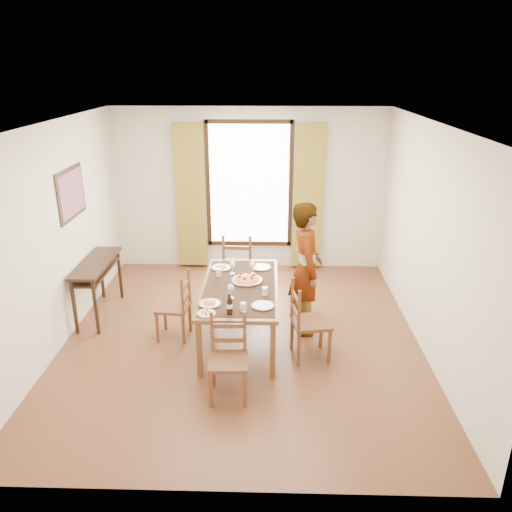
{
  "coord_description": "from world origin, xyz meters",
  "views": [
    {
      "loc": [
        0.34,
        -5.65,
        3.32
      ],
      "look_at": [
        0.17,
        0.36,
        1.0
      ],
      "focal_mm": 35.0,
      "sensor_mm": 36.0,
      "label": 1
    }
  ],
  "objects_px": {
    "console_table": "(96,269)",
    "pasta_platter": "(247,278)",
    "man": "(306,269)",
    "dining_table": "(240,290)"
  },
  "relations": [
    {
      "from": "console_table",
      "to": "pasta_platter",
      "type": "xyz_separation_m",
      "value": [
        2.09,
        -0.51,
        0.12
      ]
    },
    {
      "from": "console_table",
      "to": "man",
      "type": "relative_size",
      "value": 0.69
    },
    {
      "from": "console_table",
      "to": "pasta_platter",
      "type": "height_order",
      "value": "pasta_platter"
    },
    {
      "from": "man",
      "to": "console_table",
      "type": "bearing_deg",
      "value": 77.67
    },
    {
      "from": "pasta_platter",
      "to": "man",
      "type": "bearing_deg",
      "value": 11.67
    },
    {
      "from": "console_table",
      "to": "pasta_platter",
      "type": "distance_m",
      "value": 2.16
    },
    {
      "from": "man",
      "to": "pasta_platter",
      "type": "bearing_deg",
      "value": 96.41
    },
    {
      "from": "console_table",
      "to": "dining_table",
      "type": "height_order",
      "value": "console_table"
    },
    {
      "from": "dining_table",
      "to": "console_table",
      "type": "bearing_deg",
      "value": 162.53
    },
    {
      "from": "dining_table",
      "to": "pasta_platter",
      "type": "relative_size",
      "value": 4.51
    }
  ]
}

